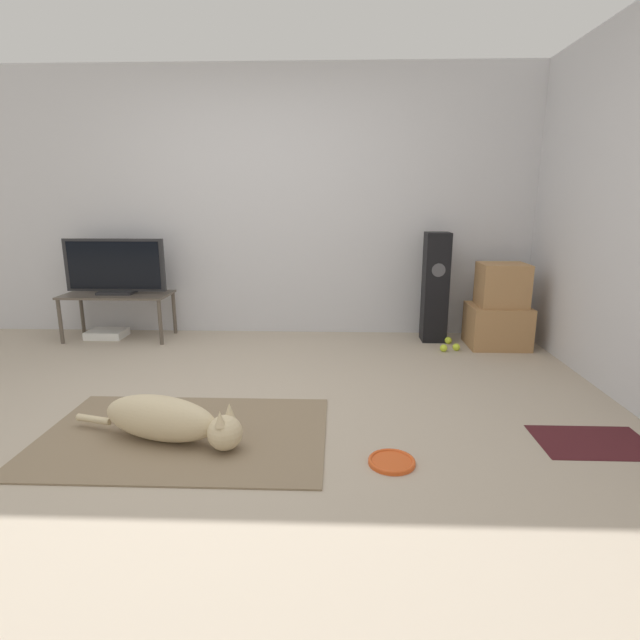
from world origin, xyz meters
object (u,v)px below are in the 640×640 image
Objects in this scene: frisbee at (392,462)px; tennis_ball_loose_on_carpet at (456,347)px; game_console at (107,334)px; dog at (170,420)px; cardboard_box_upper at (502,285)px; floor_speaker at (435,288)px; cardboard_box_lower at (497,326)px; tv at (115,267)px; tennis_ball_by_boxes at (448,340)px; tennis_ball_near_speaker at (444,348)px; tv_stand at (118,299)px.

tennis_ball_loose_on_carpet is (0.78, 2.00, 0.02)m from frisbee.
game_console is at bearing 174.44° from tennis_ball_loose_on_carpet.
dog is at bearing 171.23° from frisbee.
frisbee is (1.21, -0.19, -0.12)m from dog.
cardboard_box_upper reaches higher than game_console.
frisbee is 2.47m from floor_speaker.
tennis_ball_loose_on_carpet is (-0.40, -0.17, -0.16)m from cardboard_box_lower.
dog is 1.01× the size of floor_speaker.
floor_speaker is 3.04m from tv.
game_console reaches higher than tennis_ball_by_boxes.
cardboard_box_upper reaches higher than dog.
tv is (-3.04, -0.03, 0.18)m from floor_speaker.
dog is 1.09× the size of tv.
tennis_ball_near_speaker is at bearing -164.40° from tennis_ball_loose_on_carpet.
tennis_ball_by_boxes is at bearing -1.58° from tv.
cardboard_box_lower is 0.55× the size of tv.
cardboard_box_lower is 3.74m from game_console.
floor_speaker is at bearing 0.69° from tv_stand.
tv_stand is 1.05× the size of tv.
game_console reaches higher than tennis_ball_near_speaker.
tv_stand is at bearing 136.22° from frisbee.
tennis_ball_loose_on_carpet is (0.15, -0.34, -0.48)m from floor_speaker.
cardboard_box_upper reaches higher than tennis_ball_loose_on_carpet.
tennis_ball_by_boxes is (3.16, -0.09, -0.66)m from tv.
tennis_ball_by_boxes is 0.27m from tennis_ball_near_speaker.
cardboard_box_upper is 3.60m from tv.
tennis_ball_loose_on_carpet is at bearing -66.08° from floor_speaker.
game_console is at bearing 122.16° from dog.
tv is at bearing 119.40° from dog.
tennis_ball_near_speaker is (1.87, 1.78, -0.10)m from dog.
tennis_ball_loose_on_carpet is at bearing 42.30° from dog.
floor_speaker reaches higher than dog.
cardboard_box_upper is 6.25× the size of tennis_ball_loose_on_carpet.
tennis_ball_near_speaker is at bearing -85.28° from floor_speaker.
dog is 2.52× the size of cardboard_box_upper.
tv reaches higher than tv_stand.
tennis_ball_by_boxes is (1.97, 2.03, -0.10)m from dog.
dog is at bearing -57.84° from game_console.
tennis_ball_by_boxes is 3.31m from game_console.
cardboard_box_upper is 6.25× the size of tennis_ball_by_boxes.
tennis_ball_near_speaker is (-0.52, -0.20, -0.16)m from cardboard_box_lower.
tennis_ball_near_speaker and tennis_ball_loose_on_carpet have the same top height.
floor_speaker is at bearing 136.01° from tennis_ball_by_boxes.
tennis_ball_near_speaker is (3.07, -0.34, -0.66)m from tv.
tennis_ball_by_boxes is 1.00× the size of tennis_ball_near_speaker.
dog is at bearing -140.61° from cardboard_box_upper.
dog is 15.71× the size of tennis_ball_by_boxes.
tv is at bearing 173.69° from tennis_ball_near_speaker.
floor_speaker is 15.60× the size of tennis_ball_loose_on_carpet.
tennis_ball_loose_on_carpet is at bearing 15.60° from tennis_ball_near_speaker.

